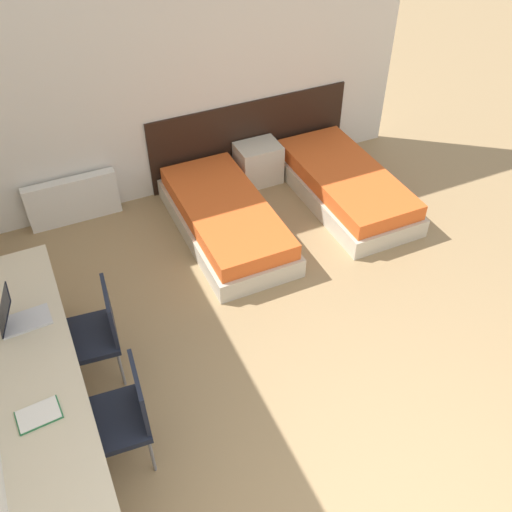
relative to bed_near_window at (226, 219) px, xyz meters
The scene contains 11 objects.
wall_back 1.55m from the bed_near_window, 96.77° to the left, with size 5.42×0.05×2.70m.
headboard_panel 1.25m from the bed_near_window, 53.41° to the left, with size 2.45×0.03×0.91m.
bed_near_window is the anchor object (origin of this frame).
bed_near_door 1.45m from the bed_near_window, ahead, with size 0.89×1.89×0.39m.
nightstand 1.05m from the bed_near_window, 46.19° to the left, with size 0.50×0.38×0.48m.
radiator 1.65m from the bed_near_window, 147.14° to the left, with size 0.97×0.12×0.52m.
desk 2.64m from the bed_near_window, 141.67° to the right, with size 0.56×2.60×0.73m.
chair_near_laptop 2.04m from the bed_near_window, 142.84° to the right, with size 0.53×0.53×0.86m.
chair_near_notebook 2.61m from the bed_near_window, 128.30° to the right, with size 0.52×0.52×0.86m.
laptop 2.46m from the bed_near_window, 150.84° to the right, with size 0.37×0.23×0.34m.
open_notebook 2.94m from the bed_near_window, 136.12° to the right, with size 0.28×0.21×0.02m.
Camera 1 is at (-1.55, -0.90, 3.88)m, focal length 40.00 mm.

